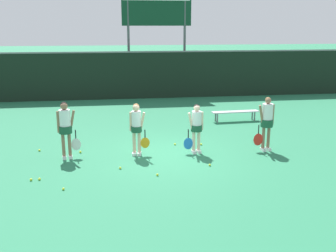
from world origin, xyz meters
The scene contains 19 objects.
ground_plane centered at (0.00, 0.00, 0.00)m, with size 140.00×140.00×0.00m, color #26724C.
fence_windscreen centered at (0.00, 9.96, 1.33)m, with size 60.00×0.08×2.63m.
scoreboard centered at (0.98, 11.03, 4.44)m, with size 3.95×0.15×5.69m.
bench_courtside centered at (3.53, 4.00, 0.38)m, with size 2.06×0.46×0.43m.
player_0 centered at (-3.12, 0.04, 1.07)m, with size 0.67×0.39×1.78m.
player_1 centered at (-0.96, 0.07, 0.98)m, with size 0.62×0.34×1.66m.
player_2 centered at (0.94, 0.01, 0.93)m, with size 0.64×0.36×1.60m.
player_3 centered at (3.26, -0.08, 1.06)m, with size 0.68×0.40×1.78m.
tennis_ball_0 centered at (0.41, 0.93, 0.03)m, with size 0.07×0.07×0.07m, color #CCE033.
tennis_ball_1 centered at (-2.77, 0.52, 0.04)m, with size 0.07×0.07×0.07m, color #CCE033.
tennis_ball_2 centered at (1.30, 0.79, 0.04)m, with size 0.07×0.07×0.07m, color #CCE033.
tennis_ball_3 centered at (-2.98, -2.44, 0.03)m, with size 0.06×0.06×0.06m, color #CCE033.
tennis_ball_4 centered at (-3.68, -1.69, 0.04)m, with size 0.07×0.07×0.07m, color #CCE033.
tennis_ball_5 centered at (3.62, 0.60, 0.03)m, with size 0.07×0.07×0.07m, color #CCE033.
tennis_ball_6 centered at (1.09, -1.27, 0.03)m, with size 0.07×0.07×0.07m, color #CCE033.
tennis_ball_7 centered at (-3.90, -1.69, 0.03)m, with size 0.07×0.07×0.07m, color #CCE033.
tennis_ball_8 centered at (-1.53, -1.15, 0.03)m, with size 0.07×0.07×0.07m, color #CCE033.
tennis_ball_9 centered at (-0.53, -1.82, 0.03)m, with size 0.07×0.07×0.07m, color #CCE033.
tennis_ball_10 centered at (-4.11, 0.89, 0.04)m, with size 0.07×0.07×0.07m, color #CCE033.
Camera 1 is at (-1.69, -11.86, 4.02)m, focal length 42.00 mm.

